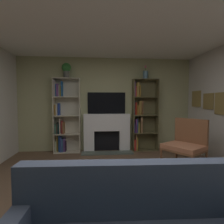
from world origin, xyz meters
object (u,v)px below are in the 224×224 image
fireplace (107,131)px  coffee_table (123,195)px  potted_plant (66,69)px  bookshelf_right (142,115)px  vase_with_flowers (145,75)px  bookshelf_left (64,118)px  tv (107,103)px  armchair (186,143)px

fireplace → coffee_table: 3.10m
fireplace → potted_plant: 1.98m
bookshelf_right → coffee_table: bearing=-107.9°
vase_with_flowers → coffee_table: bearing=-109.6°
fireplace → bookshelf_left: 1.21m
coffee_table → vase_with_flowers: bearing=70.4°
fireplace → tv: bearing=90.0°
bookshelf_right → vase_with_flowers: 1.12m
fireplace → bookshelf_right: size_ratio=0.68×
bookshelf_left → bookshelf_right: size_ratio=1.00×
bookshelf_left → vase_with_flowers: vase_with_flowers is taller
tv → bookshelf_right: size_ratio=0.53×
bookshelf_right → armchair: bookshelf_right is taller
potted_plant → armchair: (2.58, -1.43, -1.69)m
vase_with_flowers → coffee_table: vase_with_flowers is taller
bookshelf_right → vase_with_flowers: (0.09, -0.05, 1.11)m
vase_with_flowers → armchair: size_ratio=0.37×
fireplace → tv: (0.00, 0.09, 0.78)m
bookshelf_right → potted_plant: size_ratio=4.99×
fireplace → bookshelf_left: (-1.15, 0.02, 0.39)m
fireplace → bookshelf_left: bearing=179.2°
potted_plant → coffee_table: bearing=-71.3°
fireplace → bookshelf_left: bookshelf_left is taller
bookshelf_right → vase_with_flowers: size_ratio=5.29×
tv → armchair: tv is taller
tv → vase_with_flowers: vase_with_flowers is taller
coffee_table → armchair: bearing=46.7°
fireplace → vase_with_flowers: vase_with_flowers is taller
vase_with_flowers → tv: bearing=173.6°
bookshelf_left → potted_plant: 1.28m
tv → bookshelf_left: (-1.15, -0.07, -0.39)m
bookshelf_right → coffee_table: 3.33m
bookshelf_right → armchair: size_ratio=1.96×
fireplace → armchair: fireplace is taller
fireplace → tv: 0.78m
bookshelf_left → armchair: 3.07m
bookshelf_right → armchair: (0.53, -1.48, -0.47)m
bookshelf_right → coffee_table: size_ratio=2.24×
bookshelf_left → vase_with_flowers: (2.21, -0.05, 1.17)m
potted_plant → tv: bearing=6.4°
fireplace → bookshelf_right: bookshelf_right is taller
fireplace → bookshelf_left: size_ratio=0.68×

